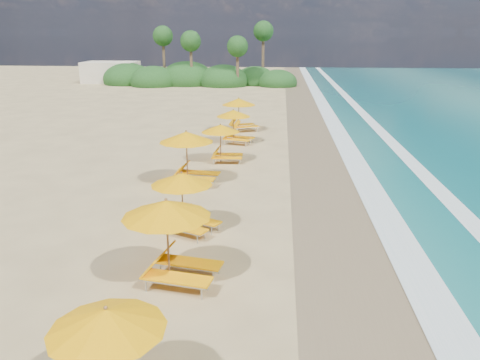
% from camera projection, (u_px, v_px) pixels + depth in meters
% --- Properties ---
extents(ground, '(160.00, 160.00, 0.00)m').
position_uv_depth(ground, '(240.00, 209.00, 18.60)').
color(ground, tan).
rests_on(ground, ground).
extents(wet_sand, '(4.00, 160.00, 0.01)m').
position_uv_depth(wet_sand, '(344.00, 212.00, 18.27)').
color(wet_sand, olive).
rests_on(wet_sand, ground).
extents(surf_foam, '(4.00, 160.00, 0.01)m').
position_uv_depth(surf_foam, '(416.00, 214.00, 18.04)').
color(surf_foam, white).
rests_on(surf_foam, ground).
extents(station_1, '(2.57, 2.47, 2.13)m').
position_uv_depth(station_1, '(118.00, 354.00, 8.38)').
color(station_1, olive).
rests_on(station_1, ground).
extents(station_2, '(2.92, 2.79, 2.44)m').
position_uv_depth(station_2, '(174.00, 236.00, 12.80)').
color(station_2, olive).
rests_on(station_2, ground).
extents(station_3, '(2.82, 2.82, 2.14)m').
position_uv_depth(station_3, '(186.00, 199.00, 16.18)').
color(station_3, olive).
rests_on(station_3, ground).
extents(station_4, '(2.85, 2.69, 2.47)m').
position_uv_depth(station_4, '(191.00, 154.00, 21.41)').
color(station_4, olive).
rests_on(station_4, ground).
extents(station_5, '(2.26, 2.09, 2.07)m').
position_uv_depth(station_5, '(224.00, 141.00, 25.09)').
color(station_5, olive).
rests_on(station_5, ground).
extents(station_6, '(2.70, 2.62, 2.15)m').
position_uv_depth(station_6, '(236.00, 124.00, 29.30)').
color(station_6, olive).
rests_on(station_6, ground).
extents(station_7, '(3.07, 3.04, 2.35)m').
position_uv_depth(station_7, '(241.00, 112.00, 33.03)').
color(station_7, olive).
rests_on(station_7, ground).
extents(treeline, '(25.80, 8.80, 9.74)m').
position_uv_depth(treeline, '(194.00, 77.00, 62.42)').
color(treeline, '#163D14').
rests_on(treeline, ground).
extents(beach_building, '(7.00, 5.00, 2.80)m').
position_uv_depth(beach_building, '(111.00, 72.00, 65.65)').
color(beach_building, beige).
rests_on(beach_building, ground).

